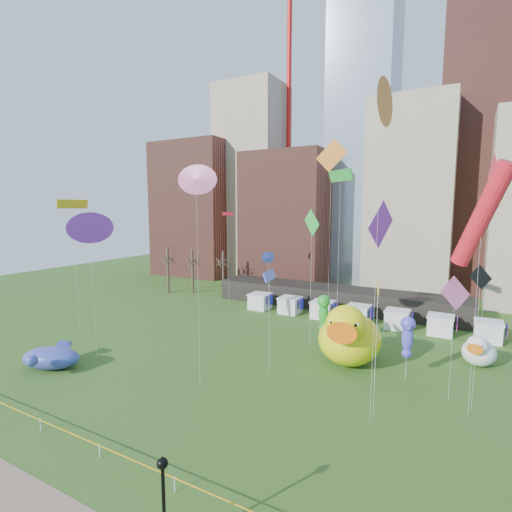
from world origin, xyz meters
The scene contains 29 objects.
ground centered at (0.00, 0.00, 0.00)m, with size 160.00×160.00×0.00m, color #38581B.
skyline centered at (2.25, 61.06, 21.44)m, with size 101.00×23.00×68.00m.
crane_left centered at (-21.11, 64.00, 46.90)m, with size 23.00×1.00×76.00m.
pavilion centered at (-4.00, 42.00, 1.60)m, with size 38.00×6.00×3.20m, color black.
vendor_tents centered at (1.02, 36.00, 1.11)m, with size 33.24×2.80×2.40m.
bare_trees centered at (-30.17, 40.54, 4.01)m, with size 8.44×6.44×8.50m.
caution_tape centered at (0.00, 0.00, 0.68)m, with size 50.00×0.06×0.90m.
big_duck centered at (3.64, 21.48, 2.96)m, with size 6.73×8.64×6.44m.
small_duck centered at (14.85, 27.39, 1.50)m, with size 3.75×4.53×3.26m.
seahorse_green centered at (-0.09, 24.71, 4.26)m, with size 1.76×2.01×6.01m.
seahorse_purple centered at (9.03, 20.99, 4.18)m, with size 1.44×1.73×5.78m.
whale_inflatable centered at (-21.26, 7.04, 1.11)m, with size 6.24×6.81×2.43m.
lamppost centered at (2.20, -3.20, 2.93)m, with size 0.50×0.50×4.78m.
kite_0 centered at (-18.28, 33.90, 14.26)m, with size 1.15×1.59×14.77m.
kite_1 centered at (12.64, 18.33, 8.74)m, with size 2.09×1.81×10.19m.
kite_3 centered at (2.26, 21.93, 18.36)m, with size 3.06×2.58×18.99m.
kite_4 centered at (6.71, 18.97, 8.13)m, with size 0.49×1.49×9.15m.
kite_5 centered at (-10.76, 32.49, 8.54)m, with size 0.80×1.54×9.35m.
kite_6 centered at (0.10, 25.68, 20.58)m, with size 3.44×0.09×22.61m.
kite_7 centered at (7.87, 12.91, 14.11)m, with size 1.06×3.19×15.94m.
kite_8 centered at (14.02, 16.49, 14.84)m, with size 4.21×3.82×18.61m.
kite_9 centered at (-6.24, 10.57, 17.62)m, with size 2.43×0.59×18.85m.
kite_10 centered at (14.24, 17.57, 10.07)m, with size 1.52×1.13×11.26m.
kite_11 centered at (-1.42, 24.18, 13.65)m, with size 2.33×1.75×15.28m.
kite_12 centered at (-21.00, 10.01, 15.67)m, with size 1.22×2.91×16.22m.
kite_13 centered at (-2.25, 15.84, 9.28)m, with size 0.90×2.91×9.76m.
kite_14 centered at (7.81, 12.09, 22.17)m, with size 0.48×3.05×23.71m.
kite_15 centered at (-20.03, 11.11, 13.39)m, with size 1.38×3.07×14.96m.
kite_16 centered at (15.14, 32.35, 18.79)m, with size 0.73×3.58×20.84m.
Camera 1 is at (13.13, -14.72, 15.38)m, focal length 27.00 mm.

